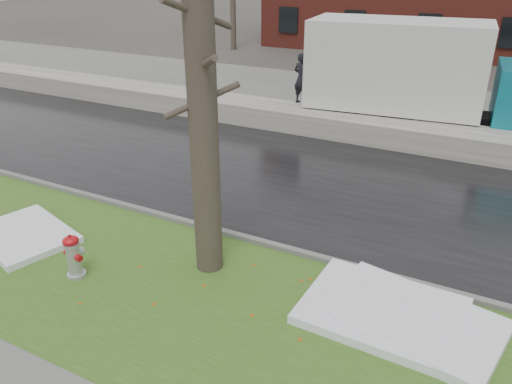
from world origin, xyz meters
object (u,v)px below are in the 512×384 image
at_px(fire_hydrant, 73,254).
at_px(tree, 202,104).
at_px(worker, 302,78).
at_px(box_truck, 431,76).

relative_size(fire_hydrant, tree, 0.14).
relative_size(tree, worker, 3.62).
relative_size(box_truck, worker, 6.26).
bearing_deg(fire_hydrant, box_truck, 79.10).
height_order(fire_hydrant, box_truck, box_truck).
bearing_deg(fire_hydrant, worker, 98.33).
bearing_deg(fire_hydrant, tree, 43.51).
bearing_deg(tree, worker, 102.38).
distance_m(fire_hydrant, worker, 11.01).
height_order(tree, worker, tree).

